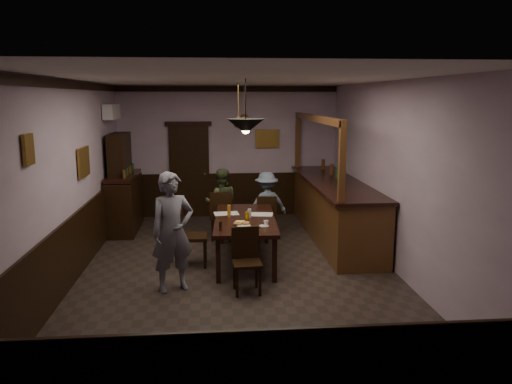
{
  "coord_description": "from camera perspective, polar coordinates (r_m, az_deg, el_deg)",
  "views": [
    {
      "loc": [
        -0.36,
        -7.48,
        2.74
      ],
      "look_at": [
        0.36,
        0.82,
        1.15
      ],
      "focal_mm": 35.0,
      "sensor_mm": 36.0,
      "label": 1
    }
  ],
  "objects": [
    {
      "name": "picture_back",
      "position": [
        11.55,
        1.3,
        6.12
      ],
      "size": [
        0.55,
        0.04,
        0.42
      ],
      "color": "olive",
      "rests_on": "ground"
    },
    {
      "name": "sideboard",
      "position": [
        10.64,
        -14.92,
        -0.01
      ],
      "size": [
        0.55,
        1.53,
        2.03
      ],
      "color": "black",
      "rests_on": "ground"
    },
    {
      "name": "napkin",
      "position": [
        8.11,
        -1.8,
        -3.4
      ],
      "size": [
        0.16,
        0.16,
        0.0
      ],
      "primitive_type": "cube",
      "rotation": [
        0.0,
        0.0,
        -0.05
      ],
      "color": "#FFFC5D",
      "rests_on": "dining_table"
    },
    {
      "name": "dining_table",
      "position": [
        8.38,
        -1.25,
        -3.4
      ],
      "size": [
        1.11,
        2.25,
        0.75
      ],
      "rotation": [
        0.0,
        0.0,
        -0.05
      ],
      "color": "black",
      "rests_on": "ground"
    },
    {
      "name": "chair_far_left",
      "position": [
        9.65,
        -4.03,
        -2.47
      ],
      "size": [
        0.43,
        0.43,
        0.97
      ],
      "rotation": [
        0.0,
        0.0,
        3.11
      ],
      "color": "black",
      "rests_on": "ground"
    },
    {
      "name": "pendant_iron",
      "position": [
        7.34,
        -1.19,
        7.51
      ],
      "size": [
        0.56,
        0.56,
        0.79
      ],
      "color": "black",
      "rests_on": "ground"
    },
    {
      "name": "chair_side",
      "position": [
        8.25,
        -7.75,
        -4.55
      ],
      "size": [
        0.46,
        0.46,
        1.04
      ],
      "rotation": [
        0.0,
        0.0,
        1.55
      ],
      "color": "black",
      "rests_on": "ground"
    },
    {
      "name": "newspaper_right",
      "position": [
        8.59,
        0.51,
        -2.57
      ],
      "size": [
        0.46,
        0.36,
        0.01
      ],
      "primitive_type": "cube",
      "rotation": [
        0.0,
        0.0,
        -0.15
      ],
      "color": "silver",
      "rests_on": "dining_table"
    },
    {
      "name": "room",
      "position": [
        7.59,
        -2.19,
        1.38
      ],
      "size": [
        5.01,
        8.01,
        3.01
      ],
      "color": "#2D2621",
      "rests_on": "ground"
    },
    {
      "name": "picture_left_small",
      "position": [
        6.27,
        -24.58,
        4.43
      ],
      "size": [
        0.04,
        0.28,
        0.36
      ],
      "color": "olive",
      "rests_on": "ground"
    },
    {
      "name": "pastry_ring_b",
      "position": [
        7.89,
        -1.21,
        -3.56
      ],
      "size": [
        0.13,
        0.13,
        0.04
      ],
      "primitive_type": "torus",
      "color": "#C68C47",
      "rests_on": "pastry_plate"
    },
    {
      "name": "picture_left_large",
      "position": [
        8.61,
        -19.09,
        3.26
      ],
      "size": [
        0.04,
        0.62,
        0.48
      ],
      "color": "olive",
      "rests_on": "ground"
    },
    {
      "name": "water_glass",
      "position": [
        8.36,
        -0.74,
        -2.45
      ],
      "size": [
        0.06,
        0.06,
        0.15
      ],
      "primitive_type": "cylinder",
      "color": "silver",
      "rests_on": "dining_table"
    },
    {
      "name": "saucer",
      "position": [
        7.83,
        0.92,
        -3.89
      ],
      "size": [
        0.15,
        0.15,
        0.01
      ],
      "primitive_type": "cylinder",
      "color": "white",
      "rests_on": "dining_table"
    },
    {
      "name": "door_back",
      "position": [
        11.57,
        -7.62,
        2.3
      ],
      "size": [
        0.9,
        0.06,
        2.1
      ],
      "primitive_type": "cube",
      "color": "black",
      "rests_on": "ground"
    },
    {
      "name": "pendant_brass_mid",
      "position": [
        8.87,
        -2.02,
        7.93
      ],
      "size": [
        0.2,
        0.2,
        0.81
      ],
      "color": "#BF8C3F",
      "rests_on": "ground"
    },
    {
      "name": "bar_counter",
      "position": [
        9.92,
        8.86,
        -1.75
      ],
      "size": [
        1.0,
        4.29,
        2.4
      ],
      "color": "#502A15",
      "rests_on": "ground"
    },
    {
      "name": "person_standing",
      "position": [
        7.18,
        -9.51,
        -4.53
      ],
      "size": [
        0.74,
        0.62,
        1.72
      ],
      "primitive_type": "imported",
      "rotation": [
        0.0,
        0.0,
        0.4
      ],
      "color": "slate",
      "rests_on": "ground"
    },
    {
      "name": "chair_far_right",
      "position": [
        9.68,
        1.26,
        -2.7
      ],
      "size": [
        0.43,
        0.43,
        0.88
      ],
      "rotation": [
        0.0,
        0.0,
        3.0
      ],
      "color": "black",
      "rests_on": "ground"
    },
    {
      "name": "person_seated_right",
      "position": [
        9.91,
        1.21,
        -1.4
      ],
      "size": [
        0.92,
        0.65,
        1.29
      ],
      "primitive_type": "imported",
      "rotation": [
        0.0,
        0.0,
        3.35
      ],
      "color": "slate",
      "rests_on": "ground"
    },
    {
      "name": "soda_can",
      "position": [
        8.28,
        -1.02,
        -2.68
      ],
      "size": [
        0.07,
        0.07,
        0.12
      ],
      "primitive_type": "cylinder",
      "color": "yellow",
      "rests_on": "dining_table"
    },
    {
      "name": "pastry_ring_a",
      "position": [
        7.86,
        -2.13,
        -3.6
      ],
      "size": [
        0.13,
        0.13,
        0.04
      ],
      "primitive_type": "torus",
      "color": "#C68C47",
      "rests_on": "pastry_plate"
    },
    {
      "name": "ac_unit",
      "position": [
        10.58,
        -16.19,
        8.8
      ],
      "size": [
        0.2,
        0.85,
        0.3
      ],
      "color": "white",
      "rests_on": "ground"
    },
    {
      "name": "pepper_mill",
      "position": [
        7.59,
        -4.08,
        -3.88
      ],
      "size": [
        0.04,
        0.04,
        0.14
      ],
      "primitive_type": "cylinder",
      "color": "black",
      "rests_on": "dining_table"
    },
    {
      "name": "beer_glass",
      "position": [
        8.43,
        -3.11,
        -2.18
      ],
      "size": [
        0.06,
        0.06,
        0.2
      ],
      "primitive_type": "cylinder",
      "color": "#BF721E",
      "rests_on": "dining_table"
    },
    {
      "name": "chair_near",
      "position": [
        7.16,
        -1.13,
        -7.42
      ],
      "size": [
        0.42,
        0.42,
        0.92
      ],
      "rotation": [
        0.0,
        0.0,
        0.07
      ],
      "color": "black",
      "rests_on": "ground"
    },
    {
      "name": "pastry_plate",
      "position": [
        7.83,
        -1.42,
        -3.88
      ],
      "size": [
        0.22,
        0.22,
        0.01
      ],
      "primitive_type": "cylinder",
      "color": "white",
      "rests_on": "dining_table"
    },
    {
      "name": "pendant_brass_far",
      "position": [
        10.38,
        -1.35,
        8.35
      ],
      "size": [
        0.2,
        0.2,
        0.81
      ],
      "color": "#BF8C3F",
      "rests_on": "ground"
    },
    {
      "name": "coffee_cup",
      "position": [
        7.84,
        1.16,
        -3.54
      ],
      "size": [
        0.08,
        0.08,
        0.07
      ],
      "primitive_type": "imported",
      "rotation": [
        0.0,
        0.0,
        -0.05
      ],
      "color": "white",
      "rests_on": "saucer"
    },
    {
      "name": "newspaper_left",
      "position": [
        8.66,
        -3.41,
        -2.47
      ],
      "size": [
        0.45,
        0.34,
        0.01
      ],
      "primitive_type": "cube",
      "rotation": [
        0.0,
        0.0,
        0.09
      ],
      "color": "silver",
      "rests_on": "dining_table"
    },
    {
      "name": "person_seated_left",
      "position": [
        9.89,
        -4.0,
        -1.24
      ],
      "size": [
        0.67,
        0.53,
        1.36
      ],
      "primitive_type": "imported",
      "rotation": [
        0.0,
        0.0,
        3.16
      ],
      "color": "#3E492C",
      "rests_on": "ground"
    }
  ]
}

